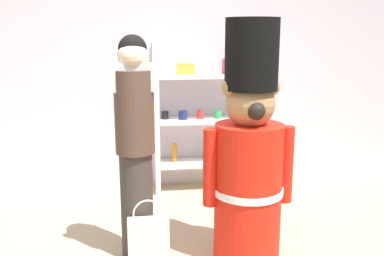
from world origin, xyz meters
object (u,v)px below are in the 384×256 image
at_px(merchandise_shelf, 210,115).
at_px(shopping_bag, 149,243).
at_px(person_shopper, 135,142).
at_px(teddy_bear_guard, 249,159).

relative_size(merchandise_shelf, shopping_bag, 2.96).
bearing_deg(person_shopper, merchandise_shelf, 60.70).
distance_m(merchandise_shelf, shopping_bag, 1.87).
distance_m(teddy_bear_guard, shopping_bag, 0.94).
xyz_separation_m(teddy_bear_guard, person_shopper, (-0.81, 0.13, 0.11)).
distance_m(teddy_bear_guard, person_shopper, 0.83).
bearing_deg(teddy_bear_guard, shopping_bag, -174.32).
relative_size(teddy_bear_guard, person_shopper, 1.07).
bearing_deg(merchandise_shelf, shopping_bag, -113.98).
bearing_deg(teddy_bear_guard, person_shopper, 170.84).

